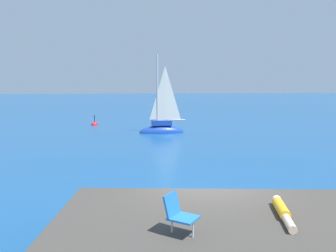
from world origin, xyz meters
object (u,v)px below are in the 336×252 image
sailboat_near (162,128)px  beach_chair (178,212)px  marker_buoy (95,125)px  person_sunbather (283,211)px

sailboat_near → beach_chair: bearing=84.1°
sailboat_near → marker_buoy: 7.10m
person_sunbather → sailboat_near: bearing=-164.8°
person_sunbather → marker_buoy: size_ratio=1.55×
sailboat_near → person_sunbather: size_ratio=3.51×
beach_chair → marker_buoy: size_ratio=0.71×
sailboat_near → beach_chair: size_ratio=7.71×
beach_chair → marker_buoy: beach_chair is taller
person_sunbather → marker_buoy: person_sunbather is taller
sailboat_near → person_sunbather: 18.31m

